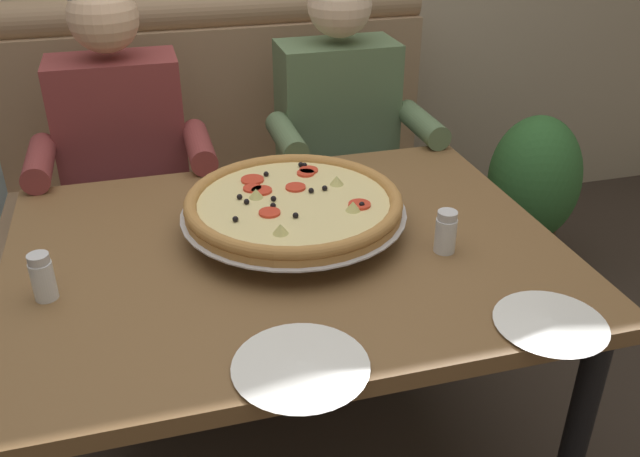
% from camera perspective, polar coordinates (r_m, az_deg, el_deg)
% --- Properties ---
extents(booth_bench, '(1.63, 0.78, 1.13)m').
position_cam_1_polar(booth_bench, '(2.62, -7.40, 2.29)').
color(booth_bench, '#937556').
rests_on(booth_bench, ground_plane).
extents(dining_table, '(1.30, 1.00, 0.75)m').
position_cam_1_polar(dining_table, '(1.66, -2.79, -3.95)').
color(dining_table, brown).
rests_on(dining_table, ground_plane).
extents(diner_left, '(0.54, 0.64, 1.27)m').
position_cam_1_polar(diner_left, '(2.24, -16.18, 5.28)').
color(diner_left, '#2D3342').
rests_on(diner_left, ground_plane).
extents(diner_right, '(0.54, 0.64, 1.27)m').
position_cam_1_polar(diner_right, '(2.33, 2.15, 7.40)').
color(diner_right, '#2D3342').
rests_on(diner_right, ground_plane).
extents(pizza, '(0.55, 0.55, 0.11)m').
position_cam_1_polar(pizza, '(1.65, -2.24, 2.08)').
color(pizza, silver).
rests_on(pizza, dining_table).
extents(shaker_oregano, '(0.05, 0.05, 0.11)m').
position_cam_1_polar(shaker_oregano, '(1.52, -22.31, -4.04)').
color(shaker_oregano, white).
rests_on(shaker_oregano, dining_table).
extents(shaker_parmesan, '(0.05, 0.05, 0.10)m').
position_cam_1_polar(shaker_parmesan, '(1.60, 10.54, -0.49)').
color(shaker_parmesan, white).
rests_on(shaker_parmesan, dining_table).
extents(plate_near_left, '(0.26, 0.26, 0.02)m').
position_cam_1_polar(plate_near_left, '(1.25, -1.65, -11.32)').
color(plate_near_left, white).
rests_on(plate_near_left, dining_table).
extents(plate_near_right, '(0.23, 0.23, 0.02)m').
position_cam_1_polar(plate_near_right, '(1.43, 18.89, -7.37)').
color(plate_near_right, white).
rests_on(plate_near_right, dining_table).
extents(potted_plant, '(0.36, 0.36, 0.70)m').
position_cam_1_polar(potted_plant, '(2.84, 17.45, 3.02)').
color(potted_plant, brown).
rests_on(potted_plant, ground_plane).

